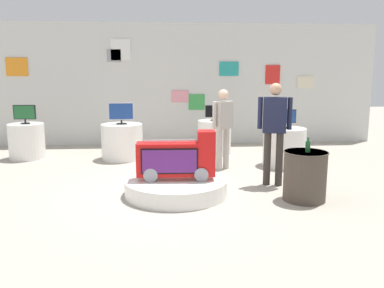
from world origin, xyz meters
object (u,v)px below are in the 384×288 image
(main_display_pedestal, at_px, (176,187))
(tv_on_right_rear, at_px, (286,118))
(novelty_firetruck_tv, at_px, (177,160))
(shopper_browsing_rear, at_px, (223,123))
(display_pedestal_left_rear, at_px, (214,137))
(display_pedestal_center_rear, at_px, (27,141))
(display_pedestal_right_rear, at_px, (284,147))
(bottle_on_side_table, at_px, (308,146))
(side_table_round, at_px, (305,175))
(display_pedestal_far_right, at_px, (122,142))
(tv_on_center_rear, at_px, (25,113))
(tv_on_far_right, at_px, (121,113))
(shopper_browsing_near_truck, at_px, (274,126))
(tv_on_left_rear, at_px, (215,112))

(main_display_pedestal, bearing_deg, tv_on_right_rear, 38.55)
(novelty_firetruck_tv, bearing_deg, shopper_browsing_rear, 59.17)
(display_pedestal_left_rear, distance_m, display_pedestal_center_rear, 4.24)
(display_pedestal_center_rear, height_order, display_pedestal_right_rear, same)
(display_pedestal_right_rear, bearing_deg, bottle_on_side_table, -99.19)
(display_pedestal_left_rear, relative_size, side_table_round, 1.05)
(display_pedestal_far_right, height_order, shopper_browsing_rear, shopper_browsing_rear)
(tv_on_center_rear, relative_size, side_table_round, 0.65)
(tv_on_right_rear, bearing_deg, tv_on_far_right, 165.42)
(tv_on_center_rear, xyz_separation_m, shopper_browsing_near_truck, (4.87, -2.48, 0.01))
(display_pedestal_center_rear, height_order, shopper_browsing_rear, shopper_browsing_rear)
(novelty_firetruck_tv, distance_m, tv_on_center_rear, 4.38)
(display_pedestal_right_rear, distance_m, display_pedestal_far_right, 3.49)
(display_pedestal_left_rear, xyz_separation_m, shopper_browsing_rear, (-0.05, -1.60, 0.53))
(tv_on_center_rear, distance_m, bottle_on_side_table, 6.13)
(bottle_on_side_table, distance_m, shopper_browsing_rear, 2.23)
(novelty_firetruck_tv, distance_m, shopper_browsing_near_truck, 1.75)
(tv_on_left_rear, height_order, display_pedestal_right_rear, tv_on_left_rear)
(main_display_pedestal, bearing_deg, shopper_browsing_rear, 58.43)
(novelty_firetruck_tv, bearing_deg, bottle_on_side_table, -13.03)
(shopper_browsing_rear, bearing_deg, display_pedestal_right_rear, 10.45)
(tv_on_left_rear, distance_m, bottle_on_side_table, 3.74)
(display_pedestal_left_rear, relative_size, tv_on_left_rear, 1.78)
(display_pedestal_left_rear, relative_size, display_pedestal_center_rear, 1.01)
(side_table_round, bearing_deg, shopper_browsing_rear, 115.32)
(novelty_firetruck_tv, bearing_deg, tv_on_left_rear, 72.69)
(tv_on_center_rear, relative_size, shopper_browsing_near_truck, 0.28)
(display_pedestal_center_rear, xyz_separation_m, tv_on_far_right, (2.12, -0.22, 0.64))
(display_pedestal_center_rear, bearing_deg, tv_on_left_rear, 3.64)
(tv_on_center_rear, distance_m, tv_on_far_right, 2.13)
(tv_on_far_right, relative_size, shopper_browsing_near_truck, 0.32)
(tv_on_right_rear, bearing_deg, tv_on_left_rear, 132.84)
(tv_on_far_right, bearing_deg, shopper_browsing_rear, -28.36)
(novelty_firetruck_tv, height_order, side_table_round, novelty_firetruck_tv)
(display_pedestal_left_rear, distance_m, tv_on_right_rear, 1.95)
(tv_on_right_rear, relative_size, bottle_on_side_table, 1.92)
(display_pedestal_center_rear, xyz_separation_m, shopper_browsing_near_truck, (4.87, -2.49, 0.62))
(tv_on_left_rear, bearing_deg, display_pedestal_right_rear, -47.08)
(tv_on_far_right, relative_size, shopper_browsing_rear, 0.35)
(tv_on_center_rear, bearing_deg, display_pedestal_far_right, -5.57)
(bottle_on_side_table, height_order, shopper_browsing_near_truck, shopper_browsing_near_truck)
(novelty_firetruck_tv, bearing_deg, display_pedestal_center_rear, 137.98)
(novelty_firetruck_tv, xyz_separation_m, side_table_round, (1.88, -0.39, -0.19))
(novelty_firetruck_tv, height_order, tv_on_far_right, tv_on_far_right)
(tv_on_far_right, distance_m, side_table_round, 4.36)
(tv_on_far_right, bearing_deg, display_pedestal_right_rear, -14.52)
(tv_on_right_rear, bearing_deg, main_display_pedestal, -141.45)
(shopper_browsing_near_truck, bearing_deg, display_pedestal_right_rear, 65.89)
(novelty_firetruck_tv, relative_size, tv_on_center_rear, 2.50)
(display_pedestal_left_rear, xyz_separation_m, bottle_on_side_table, (0.90, -3.63, 0.44))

